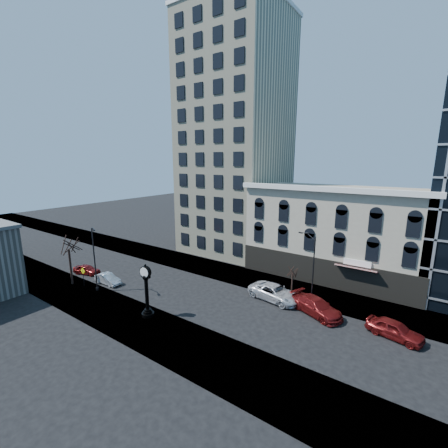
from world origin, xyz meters
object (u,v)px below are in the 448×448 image
Objects in this scene: warning_sign at (83,274)px; car_near_b at (108,279)px; street_lamp_near at (94,242)px; car_near_a at (87,269)px; street_clock at (147,293)px.

car_near_b is (1.20, 2.52, -1.24)m from warning_sign.
warning_sign is 0.66× the size of car_near_b.
street_lamp_near reaches higher than warning_sign.
car_near_a is 5.40m from car_near_b.
street_lamp_near is 9.25m from car_near_a.
warning_sign reaches higher than car_near_a.
street_lamp_near is at bearing 169.64° from street_clock.
car_near_b is (-10.65, 2.71, -1.97)m from street_clock.
warning_sign is at bearing -140.28° from car_near_a.
street_lamp_near is 5.14m from warning_sign.
street_clock reaches higher than warning_sign.
street_lamp_near is 2.14× the size of car_near_a.
car_near_b is (5.39, -0.34, -0.01)m from car_near_a.
warning_sign is at bearing 153.66° from car_near_b.
street_clock is 1.44× the size of car_near_a.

